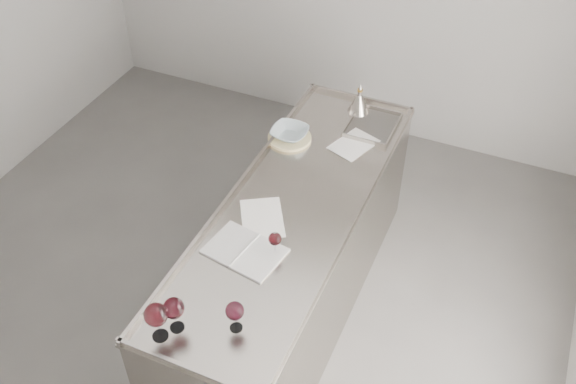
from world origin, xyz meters
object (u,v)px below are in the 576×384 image
at_px(wine_glass_small, 275,240).
at_px(notebook, 245,251).
at_px(counter, 293,260).
at_px(wine_funnel, 359,103).
at_px(ceramic_bowl, 290,133).
at_px(wine_glass_left, 156,316).
at_px(wine_glass_right, 235,312).
at_px(wine_glass_middle, 174,309).

relative_size(wine_glass_small, notebook, 0.32).
xyz_separation_m(counter, wine_funnel, (0.03, 1.05, 0.54)).
distance_m(notebook, ceramic_bowl, 1.02).
xyz_separation_m(wine_glass_left, ceramic_bowl, (-0.06, 1.65, -0.11)).
distance_m(wine_glass_right, notebook, 0.51).
xyz_separation_m(ceramic_bowl, wine_funnel, (0.31, 0.48, 0.02)).
bearing_deg(wine_funnel, wine_glass_left, -96.69).
relative_size(wine_glass_small, wine_funnel, 0.65).
bearing_deg(wine_glass_small, notebook, -159.37).
bearing_deg(wine_glass_left, wine_glass_middle, 57.14).
relative_size(wine_glass_left, wine_glass_middle, 1.10).
xyz_separation_m(wine_glass_right, ceramic_bowl, (-0.36, 1.47, -0.08)).
bearing_deg(counter, wine_glass_middle, -99.61).
height_order(counter, wine_glass_left, wine_glass_left).
bearing_deg(wine_glass_middle, wine_glass_left, -122.86).
xyz_separation_m(wine_glass_left, wine_glass_middle, (0.05, 0.07, -0.01)).
bearing_deg(counter, wine_funnel, 88.27).
bearing_deg(counter, notebook, -102.45).
bearing_deg(wine_funnel, counter, -91.73).
xyz_separation_m(notebook, ceramic_bowl, (-0.18, 1.01, 0.04)).
xyz_separation_m(counter, wine_glass_left, (-0.22, -1.08, 0.62)).
bearing_deg(counter, wine_glass_small, -81.45).
bearing_deg(wine_glass_left, wine_glass_right, 31.16).
height_order(wine_glass_middle, notebook, wine_glass_middle).
height_order(counter, wine_glass_small, wine_glass_small).
height_order(wine_glass_left, wine_glass_middle, wine_glass_left).
relative_size(wine_glass_middle, wine_funnel, 0.90).
bearing_deg(wine_glass_right, wine_glass_small, 93.50).
relative_size(wine_glass_right, ceramic_bowl, 0.75).
distance_m(wine_glass_middle, ceramic_bowl, 1.58).
xyz_separation_m(wine_glass_small, ceramic_bowl, (-0.33, 0.95, -0.05)).
bearing_deg(wine_glass_right, wine_glass_middle, -156.69).
height_order(wine_glass_left, wine_funnel, wine_funnel).
relative_size(counter, wine_glass_right, 13.77).
bearing_deg(notebook, ceramic_bowl, 109.37).
bearing_deg(wine_glass_left, wine_funnel, 83.31).
bearing_deg(wine_funnel, wine_glass_right, -88.32).
distance_m(wine_glass_right, wine_funnel, 1.95).
relative_size(counter, wine_glass_left, 11.06).
distance_m(counter, wine_funnel, 1.18).
height_order(wine_glass_middle, ceramic_bowl, wine_glass_middle).
bearing_deg(wine_glass_small, wine_glass_middle, -109.90).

